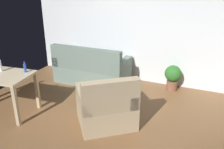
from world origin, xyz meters
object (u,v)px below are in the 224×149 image
armchair (107,107)px  bottle_clear (0,66)px  couch (91,70)px  potted_plant (173,76)px  bottle_blue (25,68)px

armchair → bottle_clear: (-1.97, -0.26, 0.55)m
couch → potted_plant: (1.85, 0.31, 0.02)m
bottle_blue → armchair: bearing=4.6°
potted_plant → armchair: bearing=-113.5°
potted_plant → bottle_blue: bottle_blue is taller
armchair → bottle_blue: (-1.53, -0.12, 0.52)m
armchair → potted_plant: bearing=-151.6°
couch → bottle_clear: size_ratio=6.69×
couch → bottle_blue: 1.76m
armchair → bottle_blue: size_ratio=6.11×
bottle_clear → armchair: bearing=7.5°
bottle_blue → bottle_clear: bearing=-162.7°
bottle_clear → couch: bearing=62.6°
potted_plant → bottle_blue: (-2.32, -1.93, 0.51)m
couch → bottle_blue: size_ratio=8.47×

